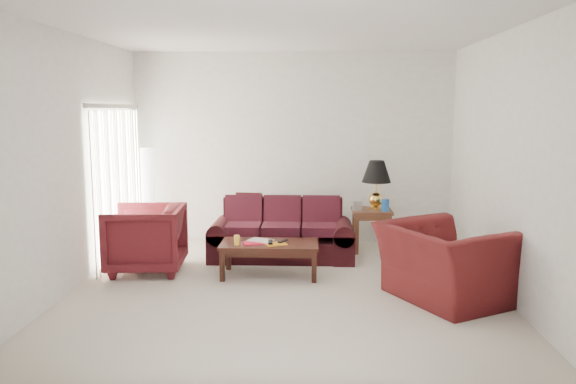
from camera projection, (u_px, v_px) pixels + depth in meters
The scene contains 19 objects.
floor at pixel (285, 290), 6.61m from camera, with size 5.00×5.00×0.00m, color beige.
blinds at pixel (117, 184), 7.85m from camera, with size 0.10×2.00×2.16m, color silver.
sofa at pixel (282, 230), 7.97m from camera, with size 2.03×0.88×0.83m, color black, non-canonical shape.
throw_pillow at pixel (248, 205), 8.59m from camera, with size 0.38×0.11×0.38m, color black.
end_table at pixel (371, 230), 8.44m from camera, with size 0.58×0.58×0.64m, color #492219, non-canonical shape.
table_lamp at pixel (376, 185), 8.38m from camera, with size 0.43×0.43×0.73m, color gold, non-canonical shape.
clock at pixel (357, 206), 8.28m from camera, with size 0.14×0.05×0.14m, color silver.
blue_canister at pixel (385, 205), 8.22m from camera, with size 0.11×0.11×0.18m, color #164893.
picture_frame at pixel (357, 202), 8.60m from camera, with size 0.12×0.02×0.15m, color #B9B9BD.
floor_lamp at pixel (149, 197), 8.63m from camera, with size 0.25×0.25×1.56m, color silver, non-canonical shape.
armchair_left at pixel (146, 239), 7.34m from camera, with size 0.94×0.97×0.88m, color #471015.
armchair_right at pixel (445, 263), 6.23m from camera, with size 1.30×1.14×0.84m, color #461011.
coffee_table at pixel (270, 259), 7.17m from camera, with size 1.24×0.62×0.43m, color black, non-canonical shape.
magazine_red at pixel (253, 243), 7.09m from camera, with size 0.25×0.19×0.01m, color red.
magazine_white at pixel (260, 241), 7.22m from camera, with size 0.30×0.23×0.02m, color silver.
magazine_orange at pixel (276, 244), 7.04m from camera, with size 0.25×0.19×0.01m, color orange.
remote_a at pixel (270, 242), 7.05m from camera, with size 0.06×0.19×0.02m, color black.
remote_b at pixel (283, 241), 7.11m from camera, with size 0.05×0.17×0.02m, color black.
yellow_glass at pixel (237, 240), 7.01m from camera, with size 0.07×0.07×0.12m, color yellow.
Camera 1 is at (0.32, -6.36, 2.12)m, focal length 35.00 mm.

